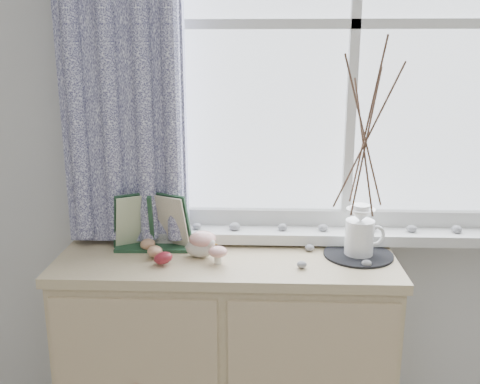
% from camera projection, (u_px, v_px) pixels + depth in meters
% --- Properties ---
extents(sideboard, '(1.20, 0.45, 0.85)m').
position_uv_depth(sideboard, '(227.00, 362.00, 2.01)').
color(sideboard, '#C4AD89').
rests_on(sideboard, ground).
extents(botanical_book, '(0.32, 0.14, 0.22)m').
position_uv_depth(botanical_book, '(150.00, 223.00, 1.92)').
color(botanical_book, '#1E3E28').
rests_on(botanical_book, sideboard).
extents(toadstool_cluster, '(0.14, 0.15, 0.09)m').
position_uv_depth(toadstool_cluster, '(206.00, 243.00, 1.87)').
color(toadstool_cluster, white).
rests_on(toadstool_cluster, sideboard).
extents(wooden_eggs, '(0.13, 0.17, 0.07)m').
position_uv_depth(wooden_eggs, '(155.00, 251.00, 1.88)').
color(wooden_eggs, tan).
rests_on(wooden_eggs, sideboard).
extents(songbird_figurine, '(0.15, 0.09, 0.07)m').
position_uv_depth(songbird_figurine, '(199.00, 247.00, 1.89)').
color(songbird_figurine, beige).
rests_on(songbird_figurine, sideboard).
extents(crocheted_doily, '(0.25, 0.25, 0.01)m').
position_uv_depth(crocheted_doily, '(358.00, 255.00, 1.91)').
color(crocheted_doily, black).
rests_on(crocheted_doily, sideboard).
extents(twig_pitcher, '(0.36, 0.36, 0.77)m').
position_uv_depth(twig_pitcher, '(366.00, 133.00, 1.79)').
color(twig_pitcher, white).
rests_on(twig_pitcher, crocheted_doily).
extents(sideboard_pebbles, '(0.25, 0.19, 0.02)m').
position_uv_depth(sideboard_pebbles, '(326.00, 259.00, 1.85)').
color(sideboard_pebbles, '#9C9C9F').
rests_on(sideboard_pebbles, sideboard).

